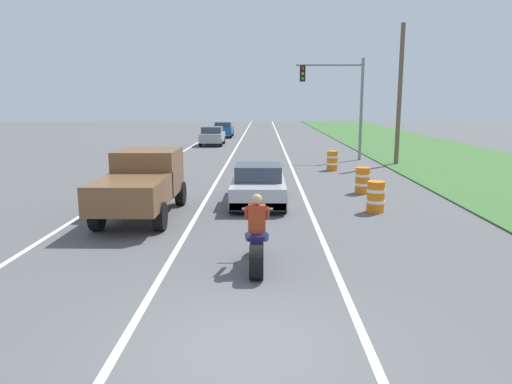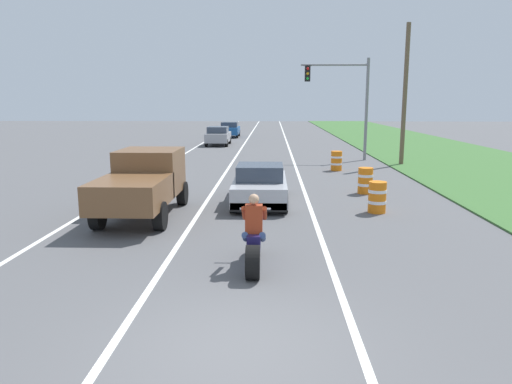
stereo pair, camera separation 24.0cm
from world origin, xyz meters
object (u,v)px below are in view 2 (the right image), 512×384
(motorcycle_with_rider, at_px, (254,242))
(sports_car_silver, at_px, (260,185))
(construction_barrel_mid, at_px, (365,181))
(traffic_light_mast_near, at_px, (347,93))
(construction_barrel_nearest, at_px, (377,197))
(construction_barrel_far, at_px, (336,161))
(pickup_truck_left_lane_brown, at_px, (143,181))
(distant_car_far_ahead, at_px, (218,136))
(distant_car_further_ahead, at_px, (230,129))

(motorcycle_with_rider, xyz_separation_m, sports_car_silver, (-0.04, 6.75, 0.04))
(motorcycle_with_rider, relative_size, sports_car_silver, 0.51)
(construction_barrel_mid, bearing_deg, sports_car_silver, -154.66)
(sports_car_silver, distance_m, traffic_light_mast_near, 14.01)
(construction_barrel_nearest, height_order, construction_barrel_mid, same)
(construction_barrel_nearest, relative_size, construction_barrel_far, 1.00)
(motorcycle_with_rider, relative_size, construction_barrel_nearest, 2.21)
(pickup_truck_left_lane_brown, height_order, construction_barrel_mid, pickup_truck_left_lane_brown)
(traffic_light_mast_near, bearing_deg, sports_car_silver, -110.70)
(traffic_light_mast_near, bearing_deg, motorcycle_with_rider, -103.77)
(distant_car_far_ahead, bearing_deg, construction_barrel_mid, -68.85)
(motorcycle_with_rider, bearing_deg, distant_car_far_ahead, 97.77)
(distant_car_far_ahead, bearing_deg, motorcycle_with_rider, -82.23)
(construction_barrel_far, height_order, distant_car_further_ahead, distant_car_further_ahead)
(traffic_light_mast_near, distance_m, distant_car_further_ahead, 20.69)
(distant_car_further_ahead, bearing_deg, distant_car_far_ahead, -91.16)
(pickup_truck_left_lane_brown, distance_m, distant_car_further_ahead, 33.39)
(pickup_truck_left_lane_brown, relative_size, construction_barrel_mid, 4.80)
(construction_barrel_nearest, bearing_deg, pickup_truck_left_lane_brown, -174.27)
(construction_barrel_far, xyz_separation_m, distant_car_far_ahead, (-7.65, 14.32, 0.27))
(sports_car_silver, relative_size, distant_car_further_ahead, 1.08)
(construction_barrel_mid, bearing_deg, motorcycle_with_rider, -114.65)
(traffic_light_mast_near, height_order, construction_barrel_far, traffic_light_mast_near)
(motorcycle_with_rider, relative_size, pickup_truck_left_lane_brown, 0.46)
(motorcycle_with_rider, height_order, construction_barrel_mid, motorcycle_with_rider)
(traffic_light_mast_near, bearing_deg, distant_car_further_ahead, 114.80)
(motorcycle_with_rider, xyz_separation_m, construction_barrel_mid, (3.97, 8.65, -0.09))
(motorcycle_with_rider, distance_m, construction_barrel_far, 15.33)
(motorcycle_with_rider, xyz_separation_m, traffic_light_mast_near, (4.77, 19.48, 3.36))
(traffic_light_mast_near, relative_size, construction_barrel_nearest, 6.00)
(pickup_truck_left_lane_brown, xyz_separation_m, traffic_light_mast_near, (8.34, 14.83, 2.85))
(construction_barrel_nearest, relative_size, distant_car_further_ahead, 0.25)
(construction_barrel_far, distance_m, distant_car_far_ahead, 16.24)
(pickup_truck_left_lane_brown, height_order, distant_car_far_ahead, pickup_truck_left_lane_brown)
(motorcycle_with_rider, bearing_deg, distant_car_further_ahead, 95.71)
(motorcycle_with_rider, xyz_separation_m, pickup_truck_left_lane_brown, (-3.57, 4.65, 0.51))
(construction_barrel_far, bearing_deg, distant_car_far_ahead, 118.13)
(construction_barrel_nearest, bearing_deg, construction_barrel_mid, 85.77)
(pickup_truck_left_lane_brown, bearing_deg, construction_barrel_far, 54.70)
(pickup_truck_left_lane_brown, relative_size, construction_barrel_nearest, 4.80)
(sports_car_silver, bearing_deg, distant_car_further_ahead, 96.86)
(distant_car_further_ahead, bearing_deg, motorcycle_with_rider, -84.29)
(construction_barrel_far, bearing_deg, construction_barrel_mid, -87.27)
(construction_barrel_nearest, distance_m, construction_barrel_far, 9.49)
(construction_barrel_nearest, relative_size, construction_barrel_mid, 1.00)
(sports_car_silver, xyz_separation_m, distant_car_further_ahead, (-3.76, 31.29, 0.14))
(pickup_truck_left_lane_brown, relative_size, distant_car_further_ahead, 1.20)
(construction_barrel_mid, xyz_separation_m, distant_car_further_ahead, (-7.77, 29.39, 0.27))
(motorcycle_with_rider, xyz_separation_m, construction_barrel_nearest, (3.73, 5.39, -0.09))
(motorcycle_with_rider, distance_m, sports_car_silver, 6.75)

